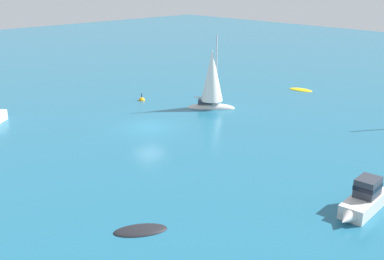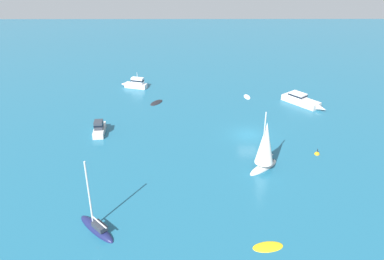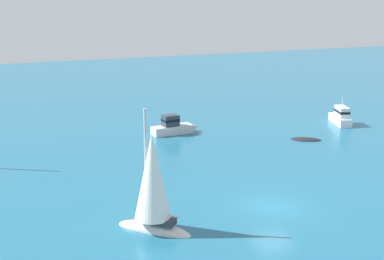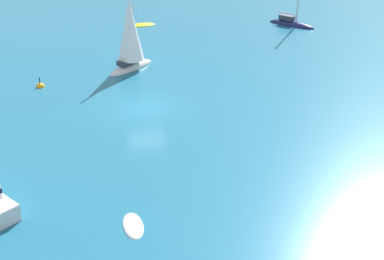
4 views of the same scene
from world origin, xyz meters
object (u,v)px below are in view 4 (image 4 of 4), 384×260
Objects in this scene: tender at (142,25)px; rib at (133,226)px; channel_buoy at (40,87)px; sailboat at (130,38)px; ketch at (291,24)px.

rib is at bearing 75.75° from tender.
rib is at bearing 17.91° from channel_buoy.
sailboat is (12.64, -1.71, 2.59)m from tender.
tender is 0.39× the size of ketch.
channel_buoy is at bearing -105.20° from ketch.
channel_buoy is (3.08, -7.05, -2.59)m from sailboat.
ketch is 27.37m from channel_buoy.
sailboat is (-21.83, 0.99, 2.59)m from rib.
rib is 0.79× the size of tender.
sailboat reaches higher than ketch.
rib is 36.77m from ketch.
channel_buoy reaches higher than tender.
channel_buoy is at bearing 51.12° from tender.
channel_buoy is (-18.74, -6.06, 0.01)m from rib.
ketch is at bearing 161.63° from tender.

